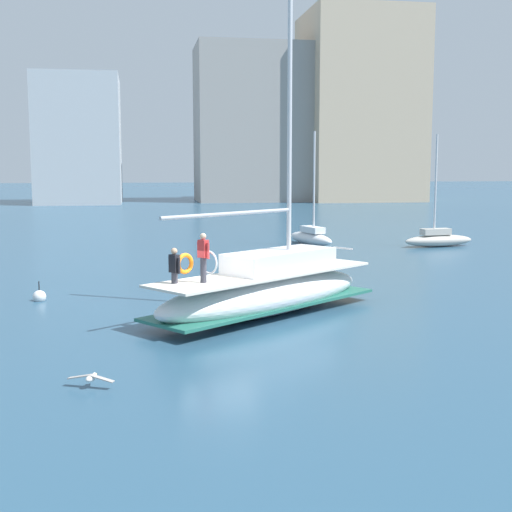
% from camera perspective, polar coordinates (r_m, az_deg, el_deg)
% --- Properties ---
extents(ground_plane, '(400.00, 400.00, 0.00)m').
position_cam_1_polar(ground_plane, '(22.50, -3.14, -5.75)').
color(ground_plane, '#284C66').
extents(main_sailboat, '(9.15, 7.63, 12.58)m').
position_cam_1_polar(main_sailboat, '(23.97, 0.93, -2.71)').
color(main_sailboat, silver).
rests_on(main_sailboat, ground).
extents(moored_sloop_far, '(4.86, 1.70, 7.12)m').
position_cam_1_polar(moored_sloop_far, '(45.76, 14.82, 1.41)').
color(moored_sloop_far, '#B7B2A8').
rests_on(moored_sloop_far, ground).
extents(moored_catamaran, '(2.45, 5.24, 7.35)m').
position_cam_1_polar(moored_catamaran, '(45.33, 4.56, 1.61)').
color(moored_catamaran, silver).
rests_on(moored_catamaran, ground).
extents(seagull, '(1.11, 0.60, 0.17)m').
position_cam_1_polar(seagull, '(16.75, -13.47, -9.76)').
color(seagull, silver).
rests_on(seagull, ground).
extents(mooring_buoy, '(0.50, 0.50, 0.85)m').
position_cam_1_polar(mooring_buoy, '(27.79, -17.45, -3.22)').
color(mooring_buoy, silver).
rests_on(mooring_buoy, ground).
extents(waterfront_buildings, '(84.51, 18.20, 27.85)m').
position_cam_1_polar(waterfront_buildings, '(100.85, -10.07, 11.67)').
color(waterfront_buildings, beige).
rests_on(waterfront_buildings, ground).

